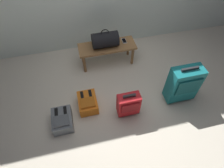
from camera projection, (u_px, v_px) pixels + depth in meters
The scene contains 8 objects.
ground_plane at pixel (123, 104), 2.98m from camera, with size 6.60×6.60×0.00m, color beige.
bench at pixel (107, 48), 3.31m from camera, with size 1.00×0.36×0.40m.
duffel_bag_black at pixel (105, 40), 3.16m from camera, with size 0.44×0.26×0.34m.
cell_phone at pixel (124, 41), 3.34m from camera, with size 0.07×0.14×0.01m.
suitcase_upright_teal at pixel (183, 84), 2.78m from camera, with size 0.45×0.25×0.69m.
suitcase_small_red at pixel (129, 104), 2.70m from camera, with size 0.32×0.19×0.46m.
backpack_grey at pixel (62, 120), 2.70m from camera, with size 0.28×0.38×0.21m.
backpack_orange at pixel (88, 103), 2.89m from camera, with size 0.28×0.38×0.21m.
Camera 1 is at (-0.55, -1.54, 2.52)m, focal length 30.17 mm.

